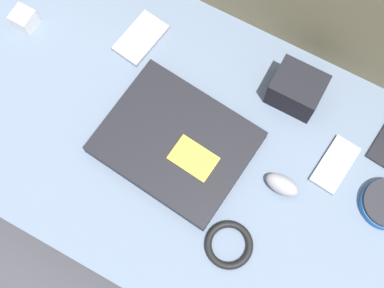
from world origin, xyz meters
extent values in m
plane|color=#38383D|center=(0.00, 0.00, 0.00)|extent=(8.00, 8.00, 0.00)
cube|color=slate|center=(0.00, 0.00, 0.07)|extent=(1.13, 0.63, 0.14)
cube|color=black|center=(-0.03, -0.01, 0.16)|extent=(0.32, 0.26, 0.03)
cube|color=yellow|center=(0.02, -0.03, 0.17)|extent=(0.10, 0.07, 0.00)
ellipsoid|color=gray|center=(0.20, 0.01, 0.16)|extent=(0.07, 0.04, 0.04)
cube|color=#99999E|center=(-0.22, 0.16, 0.15)|extent=(0.09, 0.13, 0.01)
cube|color=#99999E|center=(0.28, 0.11, 0.15)|extent=(0.07, 0.12, 0.01)
cube|color=black|center=(0.14, 0.20, 0.18)|extent=(0.10, 0.08, 0.08)
cube|color=silver|center=(-0.46, 0.07, 0.16)|extent=(0.04, 0.04, 0.04)
torus|color=black|center=(0.16, -0.14, 0.15)|extent=(0.10, 0.10, 0.01)
camera|label=1|loc=(0.15, -0.28, 1.20)|focal=50.00mm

